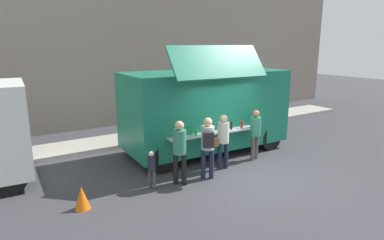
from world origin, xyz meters
The scene contains 11 objects.
ground_plane centered at (0.00, 0.00, 0.00)m, with size 60.00×60.00×0.00m, color #38383D.
curb_strip centered at (-3.80, 5.15, 0.07)m, with size 28.00×1.60×0.15m, color #9E998E.
building_behind centered at (-2.80, 9.05, 4.78)m, with size 32.00×2.40×9.55m, color gray.
food_truck_main centered at (0.21, 2.53, 1.54)m, with size 5.62×3.23×3.66m.
traffic_cone_orange centered at (-4.56, 0.61, 0.28)m, with size 0.36×0.36×0.55m, color orange.
trash_bin centered at (4.05, 4.85, 0.52)m, with size 0.60×0.60×1.05m, color #306538.
customer_front_ordering centered at (-0.33, 0.86, 0.99)m, with size 0.55×0.34×1.68m.
customer_mid_with_backpack centered at (-1.16, 0.47, 1.07)m, with size 0.49×0.57×1.75m.
customer_rear_waiting centered at (-1.97, 0.60, 1.04)m, with size 0.36×0.36×1.75m.
customer_extra_browsing centered at (1.07, 0.96, 0.98)m, with size 0.34×0.34×1.65m.
child_near_queue centered at (-2.73, 0.76, 0.60)m, with size 0.21×0.21×1.01m.
Camera 1 is at (-6.14, -6.54, 3.69)m, focal length 30.63 mm.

